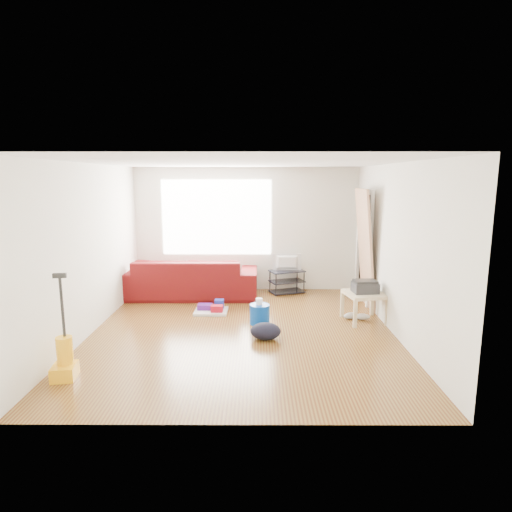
{
  "coord_description": "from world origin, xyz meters",
  "views": [
    {
      "loc": [
        0.23,
        -6.16,
        2.28
      ],
      "look_at": [
        0.2,
        0.6,
        1.05
      ],
      "focal_mm": 30.0,
      "sensor_mm": 36.0,
      "label": 1
    }
  ],
  "objects_px": {
    "vacuum": "(65,359)",
    "tv_stand": "(287,281)",
    "side_table": "(365,297)",
    "backpack": "(266,339)",
    "bucket": "(260,324)",
    "sofa": "(190,296)",
    "cleaning_tray": "(212,309)"
  },
  "relations": [
    {
      "from": "side_table",
      "to": "bucket",
      "type": "xyz_separation_m",
      "value": [
        -1.69,
        -0.14,
        -0.4
      ]
    },
    {
      "from": "vacuum",
      "to": "tv_stand",
      "type": "bearing_deg",
      "value": 44.93
    },
    {
      "from": "side_table",
      "to": "bucket",
      "type": "bearing_deg",
      "value": -175.3
    },
    {
      "from": "tv_stand",
      "to": "vacuum",
      "type": "relative_size",
      "value": 0.62
    },
    {
      "from": "sofa",
      "to": "cleaning_tray",
      "type": "bearing_deg",
      "value": 117.78
    },
    {
      "from": "cleaning_tray",
      "to": "vacuum",
      "type": "height_order",
      "value": "vacuum"
    },
    {
      "from": "vacuum",
      "to": "backpack",
      "type": "bearing_deg",
      "value": 19.18
    },
    {
      "from": "tv_stand",
      "to": "sofa",
      "type": "bearing_deg",
      "value": 167.79
    },
    {
      "from": "tv_stand",
      "to": "backpack",
      "type": "bearing_deg",
      "value": -120.83
    },
    {
      "from": "side_table",
      "to": "bucket",
      "type": "relative_size",
      "value": 2.16
    },
    {
      "from": "bucket",
      "to": "sofa",
      "type": "bearing_deg",
      "value": 130.18
    },
    {
      "from": "sofa",
      "to": "tv_stand",
      "type": "xyz_separation_m",
      "value": [
        1.92,
        0.27,
        0.24
      ]
    },
    {
      "from": "tv_stand",
      "to": "side_table",
      "type": "bearing_deg",
      "value": -77.28
    },
    {
      "from": "tv_stand",
      "to": "vacuum",
      "type": "distance_m",
      "value": 4.7
    },
    {
      "from": "side_table",
      "to": "sofa",
      "type": "bearing_deg",
      "value": 154.21
    },
    {
      "from": "cleaning_tray",
      "to": "backpack",
      "type": "bearing_deg",
      "value": -54.12
    },
    {
      "from": "backpack",
      "to": "vacuum",
      "type": "xyz_separation_m",
      "value": [
        -2.34,
        -1.21,
        0.23
      ]
    },
    {
      "from": "sofa",
      "to": "side_table",
      "type": "distance_m",
      "value": 3.41
    },
    {
      "from": "tv_stand",
      "to": "bucket",
      "type": "bearing_deg",
      "value": -126.72
    },
    {
      "from": "tv_stand",
      "to": "bucket",
      "type": "distance_m",
      "value": 1.98
    },
    {
      "from": "bucket",
      "to": "backpack",
      "type": "relative_size",
      "value": 0.72
    },
    {
      "from": "tv_stand",
      "to": "side_table",
      "type": "relative_size",
      "value": 1.11
    },
    {
      "from": "side_table",
      "to": "backpack",
      "type": "distance_m",
      "value": 1.84
    },
    {
      "from": "vacuum",
      "to": "cleaning_tray",
      "type": "bearing_deg",
      "value": 51.44
    },
    {
      "from": "sofa",
      "to": "bucket",
      "type": "distance_m",
      "value": 2.11
    },
    {
      "from": "bucket",
      "to": "vacuum",
      "type": "relative_size",
      "value": 0.26
    },
    {
      "from": "bucket",
      "to": "cleaning_tray",
      "type": "distance_m",
      "value": 1.01
    },
    {
      "from": "sofa",
      "to": "vacuum",
      "type": "distance_m",
      "value": 3.61
    },
    {
      "from": "tv_stand",
      "to": "vacuum",
      "type": "height_order",
      "value": "vacuum"
    },
    {
      "from": "sofa",
      "to": "cleaning_tray",
      "type": "height_order",
      "value": "sofa"
    },
    {
      "from": "vacuum",
      "to": "side_table",
      "type": "bearing_deg",
      "value": 18.83
    },
    {
      "from": "bucket",
      "to": "backpack",
      "type": "bearing_deg",
      "value": -83.0
    }
  ]
}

